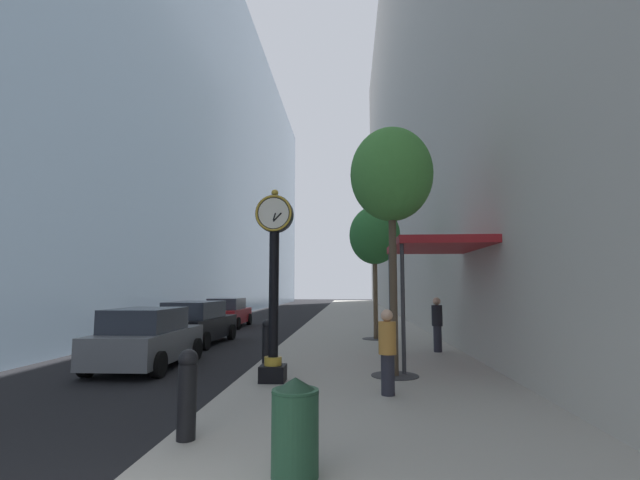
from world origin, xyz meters
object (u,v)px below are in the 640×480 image
at_px(pedestrian_walking, 437,323).
at_px(pedestrian_by_clock, 387,350).
at_px(street_clock, 274,274).
at_px(street_tree_near, 391,176).
at_px(street_tree_mid_near, 375,236).
at_px(bollard_nearest, 187,392).
at_px(trash_bin, 295,425).
at_px(car_black_far, 196,323).
at_px(car_grey_mid, 147,338).
at_px(car_red_near, 228,313).
at_px(bollard_third, 267,341).

distance_m(pedestrian_walking, pedestrian_by_clock, 6.21).
relative_size(street_clock, street_tree_near, 0.72).
bearing_deg(street_tree_mid_near, bollard_nearest, -105.12).
xyz_separation_m(bollard_nearest, pedestrian_by_clock, (2.93, 2.70, 0.22)).
xyz_separation_m(trash_bin, car_black_far, (-5.35, 12.03, 0.12)).
bearing_deg(street_tree_near, car_grey_mid, 167.76).
bearing_deg(street_clock, street_tree_mid_near, 71.77).
relative_size(trash_bin, car_red_near, 0.23).
xyz_separation_m(pedestrian_walking, pedestrian_by_clock, (-2.08, -5.86, -0.07)).
bearing_deg(pedestrian_walking, car_black_far, 164.58).
xyz_separation_m(bollard_third, street_tree_near, (3.25, -1.29, 4.10)).
height_order(street_tree_near, trash_bin, street_tree_near).
distance_m(bollard_nearest, street_tree_mid_near, 12.94).
bearing_deg(car_grey_mid, street_clock, -29.89).
relative_size(bollard_nearest, car_grey_mid, 0.29).
distance_m(street_clock, street_tree_near, 3.71).
height_order(pedestrian_by_clock, car_grey_mid, pedestrian_by_clock).
height_order(bollard_third, car_grey_mid, car_grey_mid).
distance_m(pedestrian_by_clock, car_red_near, 17.54).
bearing_deg(street_tree_mid_near, car_red_near, 140.33).
bearing_deg(street_tree_mid_near, street_clock, -108.23).
bearing_deg(trash_bin, street_tree_near, 73.73).
distance_m(street_tree_mid_near, trash_bin, 13.67).
relative_size(bollard_nearest, bollard_third, 1.00).
relative_size(street_tree_mid_near, car_red_near, 1.17).
bearing_deg(street_clock, bollard_nearest, -97.97).
relative_size(trash_bin, car_black_far, 0.23).
bearing_deg(car_grey_mid, street_tree_near, -12.24).
height_order(bollard_nearest, car_red_near, car_red_near).
relative_size(street_tree_mid_near, car_grey_mid, 1.31).
distance_m(bollard_nearest, street_tree_near, 6.94).
height_order(trash_bin, car_red_near, car_red_near).
bearing_deg(pedestrian_by_clock, trash_bin, -109.41).
xyz_separation_m(street_tree_mid_near, car_red_near, (-7.85, 6.52, -3.50)).
height_order(bollard_nearest, car_grey_mid, car_grey_mid).
bearing_deg(bollard_nearest, trash_bin, -33.44).
distance_m(street_tree_near, car_red_near, 16.55).
bearing_deg(trash_bin, bollard_nearest, 146.56).
bearing_deg(car_red_near, bollard_nearest, -76.04).
height_order(street_clock, street_tree_near, street_tree_near).
bearing_deg(trash_bin, car_black_far, 113.97).
xyz_separation_m(bollard_nearest, car_red_near, (-4.61, 18.53, 0.01)).
distance_m(street_clock, car_red_near, 15.74).
bearing_deg(bollard_third, trash_bin, -76.90).
relative_size(street_clock, pedestrian_by_clock, 2.64).
relative_size(street_clock, car_grey_mid, 1.04).
relative_size(street_clock, car_black_far, 0.91).
distance_m(street_tree_near, pedestrian_walking, 5.80).
bearing_deg(street_clock, car_black_far, 120.60).
height_order(bollard_nearest, car_black_far, car_black_far).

